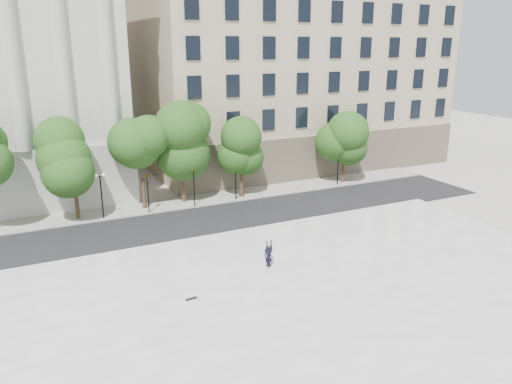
# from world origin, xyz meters

# --- Properties ---
(ground) EXTENTS (160.00, 160.00, 0.00)m
(ground) POSITION_xyz_m (0.00, 0.00, 0.00)
(ground) COLOR beige
(ground) RESTS_ON ground
(plaza) EXTENTS (44.00, 22.00, 0.45)m
(plaza) POSITION_xyz_m (0.00, 3.00, 0.23)
(plaza) COLOR white
(plaza) RESTS_ON ground
(street) EXTENTS (60.00, 8.00, 0.02)m
(street) POSITION_xyz_m (0.00, 18.00, 0.01)
(street) COLOR black
(street) RESTS_ON ground
(far_sidewalk) EXTENTS (60.00, 4.00, 0.12)m
(far_sidewalk) POSITION_xyz_m (0.00, 24.00, 0.06)
(far_sidewalk) COLOR #A09C93
(far_sidewalk) RESTS_ON ground
(building_east) EXTENTS (36.00, 26.15, 23.00)m
(building_east) POSITION_xyz_m (20.00, 38.91, 11.14)
(building_east) COLOR tan
(building_east) RESTS_ON ground
(traffic_light_west) EXTENTS (0.69, 1.62, 4.14)m
(traffic_light_west) POSITION_xyz_m (-1.93, 22.30, 3.63)
(traffic_light_west) COLOR black
(traffic_light_west) RESTS_ON ground
(traffic_light_east) EXTENTS (0.66, 1.77, 4.20)m
(traffic_light_east) POSITION_xyz_m (2.39, 22.30, 3.70)
(traffic_light_east) COLOR black
(traffic_light_east) RESTS_ON ground
(person_lying) EXTENTS (0.74, 1.85, 0.49)m
(person_lying) POSITION_xyz_m (2.20, 6.85, 0.70)
(person_lying) COLOR black
(person_lying) RESTS_ON plaza
(skateboard) EXTENTS (0.71, 0.26, 0.07)m
(skateboard) POSITION_xyz_m (-3.88, 4.85, 0.49)
(skateboard) COLOR black
(skateboard) RESTS_ON plaza
(street_trees) EXTENTS (44.81, 5.11, 7.96)m
(street_trees) POSITION_xyz_m (-1.62, 23.60, 5.17)
(street_trees) COLOR #382619
(street_trees) RESTS_ON ground
(lamp_posts) EXTENTS (37.73, 0.28, 4.32)m
(lamp_posts) POSITION_xyz_m (0.31, 22.60, 2.91)
(lamp_posts) COLOR black
(lamp_posts) RESTS_ON ground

